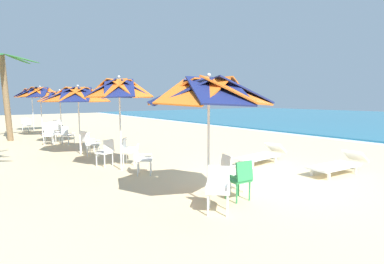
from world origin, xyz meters
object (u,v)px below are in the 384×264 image
Objects in this scene: plastic_chair_11 at (54,128)px; beach_umbrella_5 at (32,94)px; plastic_chair_14 at (25,123)px; palm_tree_1 at (5,84)px; plastic_chair_7 at (91,143)px; plastic_chair_2 at (218,186)px; plastic_chair_6 at (86,140)px; beach_umbrella_0 at (209,92)px; plastic_chair_1 at (231,170)px; sun_lounger_0 at (338,164)px; plastic_chair_0 at (240,178)px; plastic_chair_15 at (27,124)px; plastic_chair_12 at (56,126)px; plastic_chair_8 at (59,132)px; plastic_chair_5 at (106,151)px; plastic_chair_10 at (67,134)px; beach_umbrella_1 at (119,90)px; plastic_chair_3 at (142,157)px; sun_lounger_1 at (261,155)px; beach_umbrella_3 at (60,97)px; beach_umbrella_4 at (40,93)px; plastic_chair_9 at (49,134)px; beach_umbrella_2 at (78,95)px; plastic_chair_13 at (49,129)px; plastic_chair_4 at (128,149)px.

plastic_chair_11 is 0.30× the size of beach_umbrella_5.
palm_tree_1 is (4.89, -1.40, 2.38)m from plastic_chair_14.
beach_umbrella_5 reaches higher than plastic_chair_7.
plastic_chair_2 and plastic_chair_6 have the same top height.
beach_umbrella_0 is 3.06× the size of plastic_chair_1.
sun_lounger_0 is at bearing 31.28° from plastic_chair_6.
beach_umbrella_0 is 7.64m from plastic_chair_6.
beach_umbrella_5 is (-17.59, -1.23, 1.96)m from plastic_chair_0.
palm_tree_1 reaches higher than plastic_chair_15.
plastic_chair_2 is 14.93m from plastic_chair_12.
beach_umbrella_0 is 3.06× the size of plastic_chair_15.
plastic_chair_5 is at bearing -0.26° from plastic_chair_8.
plastic_chair_6 is (-7.15, -1.13, 0.00)m from plastic_chair_1.
plastic_chair_7 and plastic_chair_10 have the same top height.
beach_umbrella_1 is 3.25× the size of plastic_chair_5.
plastic_chair_3 is at bearing 2.86° from plastic_chair_8.
beach_umbrella_1 is 3.25× the size of plastic_chair_11.
plastic_chair_2 is 17.89m from beach_umbrella_5.
sun_lounger_1 is (-1.87, 3.83, -1.99)m from beach_umbrella_0.
plastic_chair_10 is 1.00× the size of plastic_chair_12.
plastic_chair_10 is at bearing -179.07° from plastic_chair_2.
plastic_chair_2 is 18.39m from plastic_chair_14.
sun_lounger_0 is (4.11, 4.82, -2.12)m from beach_umbrella_1.
sun_lounger_1 is at bearing 118.50° from plastic_chair_1.
plastic_chair_7 is at bearing -179.01° from plastic_chair_2.
plastic_chair_5 is 2.92m from plastic_chair_6.
plastic_chair_7 is at bearing -177.68° from beach_umbrella_0.
plastic_chair_3 is 4.00m from sun_lounger_1.
plastic_chair_7 is at bearing -176.45° from plastic_chair_3.
beach_umbrella_4 is (-3.58, -0.22, 0.26)m from beach_umbrella_3.
plastic_chair_12 is 1.00× the size of plastic_chair_14.
beach_umbrella_0 is 13.54m from plastic_chair_11.
plastic_chair_2 is 4.63m from beach_umbrella_1.
plastic_chair_9 is at bearing -169.31° from plastic_chair_1.
beach_umbrella_2 is at bearing 17.90° from palm_tree_1.
plastic_chair_2 and plastic_chair_3 have the same top height.
plastic_chair_11 is 1.00× the size of plastic_chair_12.
sun_lounger_0 is (10.79, 4.96, -1.92)m from beach_umbrella_3.
beach_umbrella_2 is at bearing 2.60° from plastic_chair_14.
beach_umbrella_1 is 14.29m from plastic_chair_14.
plastic_chair_0 is 10.83m from plastic_chair_9.
plastic_chair_7 is at bearing 2.31° from plastic_chair_13.
beach_umbrella_1 reaches higher than plastic_chair_8.
plastic_chair_2 is 10.93m from plastic_chair_9.
plastic_chair_4 is at bearing 5.49° from plastic_chair_15.
plastic_chair_2 is at bearing 1.47° from beach_umbrella_5.
plastic_chair_1 is (-0.28, 0.91, -1.78)m from beach_umbrella_0.
beach_umbrella_4 is 15.43m from sun_lounger_0.
palm_tree_1 is at bearing -90.64° from plastic_chair_13.
sun_lounger_0 is 15.27m from palm_tree_1.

